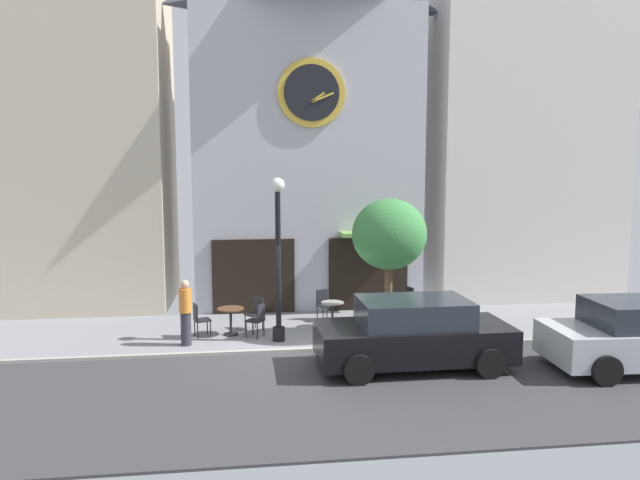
{
  "coord_description": "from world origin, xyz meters",
  "views": [
    {
      "loc": [
        -1.36,
        -13.63,
        4.36
      ],
      "look_at": [
        0.68,
        2.06,
        2.49
      ],
      "focal_mm": 32.56,
      "sensor_mm": 36.0,
      "label": 1
    }
  ],
  "objects_px": {
    "cafe_chair_under_awning": "(256,311)",
    "parked_car_black": "(413,334)",
    "cafe_table_near_door": "(387,305)",
    "cafe_table_center": "(231,316)",
    "cafe_chair_facing_wall": "(199,317)",
    "street_lamp": "(278,259)",
    "street_tree": "(389,235)",
    "cafe_chair_mid_row": "(324,302)",
    "pedestrian_orange": "(186,312)",
    "cafe_table_rightmost": "(332,311)",
    "cafe_chair_near_lamp": "(258,318)",
    "cafe_chair_outer": "(407,299)",
    "cafe_chair_corner": "(414,306)"
  },
  "relations": [
    {
      "from": "cafe_chair_under_awning",
      "to": "parked_car_black",
      "type": "distance_m",
      "value": 4.94
    },
    {
      "from": "cafe_table_near_door",
      "to": "cafe_chair_under_awning",
      "type": "distance_m",
      "value": 3.85
    },
    {
      "from": "cafe_table_center",
      "to": "cafe_chair_facing_wall",
      "type": "height_order",
      "value": "cafe_chair_facing_wall"
    },
    {
      "from": "street_lamp",
      "to": "parked_car_black",
      "type": "distance_m",
      "value": 3.99
    },
    {
      "from": "street_tree",
      "to": "cafe_chair_mid_row",
      "type": "distance_m",
      "value": 3.32
    },
    {
      "from": "cafe_table_near_door",
      "to": "parked_car_black",
      "type": "bearing_deg",
      "value": -95.72
    },
    {
      "from": "cafe_chair_mid_row",
      "to": "cafe_chair_facing_wall",
      "type": "xyz_separation_m",
      "value": [
        -3.5,
        -1.32,
        0.0
      ]
    },
    {
      "from": "cafe_chair_mid_row",
      "to": "pedestrian_orange",
      "type": "xyz_separation_m",
      "value": [
        -3.78,
        -2.03,
        0.33
      ]
    },
    {
      "from": "pedestrian_orange",
      "to": "parked_car_black",
      "type": "height_order",
      "value": "pedestrian_orange"
    },
    {
      "from": "cafe_table_near_door",
      "to": "pedestrian_orange",
      "type": "relative_size",
      "value": 0.43
    },
    {
      "from": "cafe_chair_under_awning",
      "to": "parked_car_black",
      "type": "height_order",
      "value": "parked_car_black"
    },
    {
      "from": "cafe_table_rightmost",
      "to": "parked_car_black",
      "type": "height_order",
      "value": "parked_car_black"
    },
    {
      "from": "street_lamp",
      "to": "cafe_chair_near_lamp",
      "type": "relative_size",
      "value": 4.68
    },
    {
      "from": "cafe_chair_mid_row",
      "to": "cafe_chair_outer",
      "type": "relative_size",
      "value": 1.0
    },
    {
      "from": "cafe_table_center",
      "to": "parked_car_black",
      "type": "distance_m",
      "value": 5.17
    },
    {
      "from": "cafe_chair_mid_row",
      "to": "pedestrian_orange",
      "type": "bearing_deg",
      "value": -151.8
    },
    {
      "from": "cafe_table_rightmost",
      "to": "cafe_chair_facing_wall",
      "type": "height_order",
      "value": "cafe_chair_facing_wall"
    },
    {
      "from": "street_tree",
      "to": "cafe_chair_facing_wall",
      "type": "xyz_separation_m",
      "value": [
        -4.94,
        0.71,
        -2.2
      ]
    },
    {
      "from": "cafe_table_center",
      "to": "cafe_chair_near_lamp",
      "type": "distance_m",
      "value": 0.79
    },
    {
      "from": "street_tree",
      "to": "cafe_chair_mid_row",
      "type": "xyz_separation_m",
      "value": [
        -1.44,
        2.03,
        -2.2
      ]
    },
    {
      "from": "street_lamp",
      "to": "cafe_table_near_door",
      "type": "xyz_separation_m",
      "value": [
        3.26,
        1.6,
        -1.66
      ]
    },
    {
      "from": "cafe_chair_under_awning",
      "to": "parked_car_black",
      "type": "relative_size",
      "value": 0.21
    },
    {
      "from": "cafe_chair_mid_row",
      "to": "cafe_chair_under_awning",
      "type": "bearing_deg",
      "value": -158.08
    },
    {
      "from": "cafe_table_rightmost",
      "to": "cafe_chair_near_lamp",
      "type": "xyz_separation_m",
      "value": [
        -2.1,
        -0.71,
        0.04
      ]
    },
    {
      "from": "street_lamp",
      "to": "cafe_chair_facing_wall",
      "type": "relative_size",
      "value": 4.68
    },
    {
      "from": "cafe_chair_facing_wall",
      "to": "parked_car_black",
      "type": "height_order",
      "value": "parked_car_black"
    },
    {
      "from": "street_tree",
      "to": "cafe_chair_near_lamp",
      "type": "relative_size",
      "value": 4.08
    },
    {
      "from": "cafe_table_center",
      "to": "cafe_table_near_door",
      "type": "bearing_deg",
      "value": 11.0
    },
    {
      "from": "cafe_chair_corner",
      "to": "parked_car_black",
      "type": "height_order",
      "value": "parked_car_black"
    },
    {
      "from": "cafe_chair_outer",
      "to": "cafe_chair_facing_wall",
      "type": "relative_size",
      "value": 1.0
    },
    {
      "from": "cafe_chair_mid_row",
      "to": "cafe_chair_under_awning",
      "type": "relative_size",
      "value": 1.0
    },
    {
      "from": "cafe_table_center",
      "to": "cafe_chair_under_awning",
      "type": "xyz_separation_m",
      "value": [
        0.69,
        0.42,
        0.01
      ]
    },
    {
      "from": "cafe_chair_mid_row",
      "to": "pedestrian_orange",
      "type": "height_order",
      "value": "pedestrian_orange"
    },
    {
      "from": "cafe_chair_facing_wall",
      "to": "street_lamp",
      "type": "bearing_deg",
      "value": -16.75
    },
    {
      "from": "street_tree",
      "to": "cafe_table_center",
      "type": "xyz_separation_m",
      "value": [
        -4.12,
        0.8,
        -2.21
      ]
    },
    {
      "from": "cafe_chair_facing_wall",
      "to": "cafe_chair_corner",
      "type": "bearing_deg",
      "value": 5.53
    },
    {
      "from": "street_lamp",
      "to": "cafe_chair_under_awning",
      "type": "distance_m",
      "value": 2.05
    },
    {
      "from": "street_tree",
      "to": "cafe_chair_facing_wall",
      "type": "bearing_deg",
      "value": 171.88
    },
    {
      "from": "cafe_chair_outer",
      "to": "pedestrian_orange",
      "type": "xyz_separation_m",
      "value": [
        -6.34,
        -2.13,
        0.33
      ]
    },
    {
      "from": "cafe_chair_corner",
      "to": "cafe_table_rightmost",
      "type": "bearing_deg",
      "value": -176.94
    },
    {
      "from": "pedestrian_orange",
      "to": "parked_car_black",
      "type": "xyz_separation_m",
      "value": [
        5.2,
        -2.33,
        -0.1
      ]
    },
    {
      "from": "cafe_chair_corner",
      "to": "pedestrian_orange",
      "type": "relative_size",
      "value": 0.54
    },
    {
      "from": "cafe_table_center",
      "to": "cafe_chair_corner",
      "type": "bearing_deg",
      "value": 5.33
    },
    {
      "from": "cafe_chair_near_lamp",
      "to": "cafe_chair_mid_row",
      "type": "bearing_deg",
      "value": 38.73
    },
    {
      "from": "street_lamp",
      "to": "cafe_table_near_door",
      "type": "distance_m",
      "value": 3.99
    },
    {
      "from": "cafe_chair_corner",
      "to": "cafe_table_center",
      "type": "bearing_deg",
      "value": -174.67
    },
    {
      "from": "street_lamp",
      "to": "cafe_table_center",
      "type": "height_order",
      "value": "street_lamp"
    },
    {
      "from": "cafe_table_rightmost",
      "to": "cafe_chair_corner",
      "type": "xyz_separation_m",
      "value": [
        2.4,
        0.13,
        0.04
      ]
    },
    {
      "from": "cafe_table_center",
      "to": "cafe_table_near_door",
      "type": "xyz_separation_m",
      "value": [
        4.51,
        0.88,
        -0.04
      ]
    },
    {
      "from": "street_tree",
      "to": "cafe_chair_near_lamp",
      "type": "height_order",
      "value": "street_tree"
    }
  ]
}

